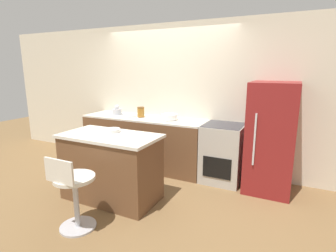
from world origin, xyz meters
The scene contains 11 objects.
ground_plane centered at (0.00, 0.00, 0.00)m, with size 14.00×14.00×0.00m, color brown.
wall_back centered at (0.00, 0.71, 1.30)m, with size 8.00×0.06×2.60m.
back_counter centered at (-0.35, 0.35, 0.47)m, with size 2.34×0.66×0.94m.
kitchen_island centered at (-0.10, -0.95, 0.47)m, with size 1.36×0.73×0.93m.
oven_range centered at (1.14, 0.35, 0.47)m, with size 0.63×0.67×0.94m.
refrigerator centered at (1.85, 0.32, 0.81)m, with size 0.66×0.74×1.63m.
stool_chair centered at (-0.01, -1.73, 0.45)m, with size 0.46×0.46×0.90m.
kettle centered at (-0.93, 0.34, 1.01)m, with size 0.18×0.18×0.19m.
mixing_bowl centered at (0.18, 0.34, 0.99)m, with size 0.28×0.28×0.10m.
canister_jar centered at (-0.40, 0.34, 1.03)m, with size 0.13×0.13×0.18m.
fruit_bowl centered at (-0.16, -0.82, 0.96)m, with size 0.23×0.23×0.05m.
Camera 1 is at (2.13, -3.69, 1.82)m, focal length 28.00 mm.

